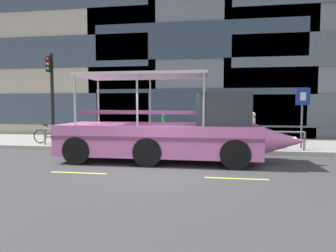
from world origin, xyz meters
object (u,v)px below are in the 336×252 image
at_px(pedestrian_near_bow, 253,126).
at_px(pedestrian_mid_left, 164,124).
at_px(traffic_light_pole, 51,90).
at_px(leaned_bicycle, 50,136).
at_px(duck_tour_boat, 173,133).
at_px(parking_sign, 302,107).

relative_size(pedestrian_near_bow, pedestrian_mid_left, 0.98).
height_order(traffic_light_pole, pedestrian_near_bow, traffic_light_pole).
bearing_deg(leaned_bicycle, traffic_light_pole, -42.84).
height_order(leaned_bicycle, duck_tour_boat, duck_tour_boat).
relative_size(traffic_light_pole, duck_tour_boat, 0.49).
relative_size(leaned_bicycle, pedestrian_near_bow, 1.08).
bearing_deg(duck_tour_boat, pedestrian_mid_left, 104.21).
bearing_deg(duck_tour_boat, parking_sign, 28.04).
bearing_deg(parking_sign, leaned_bicycle, -179.31).
bearing_deg(traffic_light_pole, parking_sign, 2.47).
distance_m(parking_sign, pedestrian_near_bow, 2.29).
relative_size(traffic_light_pole, pedestrian_mid_left, 2.68).
relative_size(duck_tour_boat, pedestrian_near_bow, 5.65).
bearing_deg(pedestrian_mid_left, parking_sign, -6.83).
bearing_deg(traffic_light_pole, leaned_bicycle, 137.16).
height_order(traffic_light_pole, duck_tour_boat, traffic_light_pole).
height_order(parking_sign, pedestrian_mid_left, parking_sign).
xyz_separation_m(traffic_light_pole, pedestrian_mid_left, (5.34, 1.27, -1.68)).
bearing_deg(parking_sign, pedestrian_mid_left, 173.17).
distance_m(parking_sign, pedestrian_mid_left, 6.47).
bearing_deg(duck_tour_boat, pedestrian_near_bow, 40.70).
height_order(traffic_light_pole, pedestrian_mid_left, traffic_light_pole).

